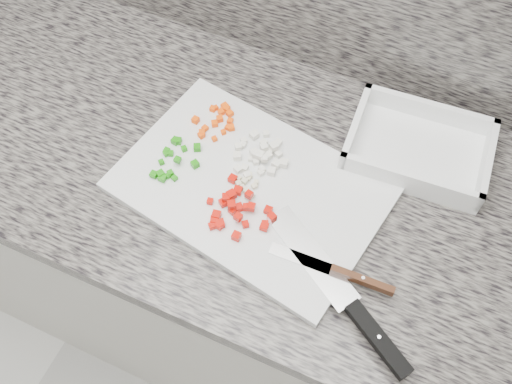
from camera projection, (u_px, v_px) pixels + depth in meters
cabinet at (226, 256)px, 1.50m from camera, size 3.92×0.62×0.86m
countertop at (216, 159)px, 1.12m from camera, size 3.96×0.64×0.04m
cutting_board at (251, 188)px, 1.05m from camera, size 0.52×0.39×0.02m
carrot_pile at (217, 120)px, 1.12m from camera, size 0.09×0.10×0.01m
onion_pile at (261, 155)px, 1.07m from camera, size 0.11×0.12×0.02m
green_pepper_pile at (174, 160)px, 1.07m from camera, size 0.08×0.10×0.02m
red_pepper_pile at (235, 211)px, 1.01m from camera, size 0.13×0.12×0.02m
garlic_pile at (245, 186)px, 1.04m from camera, size 0.05×0.06×0.01m
chef_knife at (354, 309)px, 0.92m from camera, size 0.31×0.21×0.02m
paring_knife at (346, 275)px, 0.95m from camera, size 0.22×0.02×0.02m
tray at (417, 149)px, 1.08m from camera, size 0.27×0.21×0.05m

